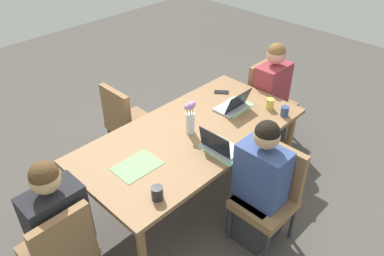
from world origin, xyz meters
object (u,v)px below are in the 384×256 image
(chair_near_left_mid, at_px, (270,192))
(chair_head_left_left_far, at_px, (60,249))
(dining_table, at_px, (192,139))
(person_head_right_left_near, at_px, (270,100))
(flower_vase, at_px, (190,115))
(person_near_left_mid, at_px, (259,190))
(laptop_head_right_left_near, at_px, (234,106))
(chair_head_right_left_near, at_px, (267,97))
(chair_far_right_near, at_px, (127,120))
(phone_black, at_px, (221,92))
(person_head_left_left_far, at_px, (62,236))
(laptop_near_left_mid, at_px, (219,146))
(coffee_mug_near_left, at_px, (157,193))
(coffee_mug_centre_left, at_px, (270,104))
(coffee_mug_near_right, at_px, (285,111))

(chair_near_left_mid, distance_m, chair_head_left_left_far, 1.66)
(dining_table, relative_size, person_head_right_left_near, 1.77)
(chair_head_left_left_far, relative_size, flower_vase, 2.88)
(person_near_left_mid, height_order, laptop_head_right_left_near, person_near_left_mid)
(person_near_left_mid, bearing_deg, chair_head_right_left_near, 32.40)
(chair_near_left_mid, xyz_separation_m, person_near_left_mid, (-0.07, 0.06, 0.03))
(person_head_right_left_near, relative_size, chair_far_right_near, 1.33)
(phone_black, bearing_deg, person_head_left_left_far, 58.71)
(person_near_left_mid, bearing_deg, person_head_left_left_far, 151.46)
(chair_head_right_left_near, distance_m, person_head_left_left_far, 2.69)
(laptop_near_left_mid, bearing_deg, flower_vase, 87.14)
(chair_head_right_left_near, distance_m, coffee_mug_near_left, 2.16)
(dining_table, relative_size, coffee_mug_centre_left, 19.50)
(dining_table, distance_m, person_head_right_left_near, 1.28)
(chair_far_right_near, height_order, laptop_head_right_left_near, laptop_head_right_left_near)
(coffee_mug_near_right, bearing_deg, dining_table, 151.66)
(chair_far_right_near, height_order, phone_black, chair_far_right_near)
(chair_head_left_left_far, bearing_deg, coffee_mug_near_right, -8.89)
(chair_near_left_mid, distance_m, person_near_left_mid, 0.10)
(flower_vase, height_order, coffee_mug_centre_left, flower_vase)
(person_near_left_mid, bearing_deg, coffee_mug_near_right, 21.57)
(flower_vase, bearing_deg, person_head_left_left_far, -178.70)
(dining_table, relative_size, person_head_left_left_far, 1.77)
(chair_head_left_left_far, distance_m, laptop_head_right_left_near, 1.99)
(person_head_right_left_near, bearing_deg, chair_head_left_left_far, -177.76)
(chair_head_right_left_near, bearing_deg, person_near_left_mid, -147.60)
(chair_head_right_left_near, height_order, chair_far_right_near, same)
(chair_far_right_near, bearing_deg, person_near_left_mid, -86.76)
(dining_table, distance_m, coffee_mug_near_left, 0.86)
(chair_far_right_near, distance_m, laptop_near_left_mid, 1.25)
(person_head_right_left_near, relative_size, phone_black, 7.97)
(chair_far_right_near, bearing_deg, chair_head_left_left_far, -144.04)
(person_head_right_left_near, distance_m, flower_vase, 1.34)
(chair_head_right_left_near, height_order, coffee_mug_centre_left, chair_head_right_left_near)
(chair_far_right_near, xyz_separation_m, flower_vase, (0.08, -0.86, 0.41))
(chair_far_right_near, bearing_deg, chair_head_right_left_near, -28.84)
(coffee_mug_near_left, bearing_deg, chair_head_right_left_near, 12.88)
(laptop_head_right_left_near, bearing_deg, coffee_mug_centre_left, -43.97)
(person_head_left_left_far, bearing_deg, phone_black, 8.16)
(chair_head_right_left_near, relative_size, coffee_mug_near_right, 9.10)
(person_head_left_left_far, relative_size, coffee_mug_near_left, 11.33)
(laptop_near_left_mid, bearing_deg, person_head_right_left_near, 15.30)
(chair_near_left_mid, distance_m, coffee_mug_near_right, 0.86)
(flower_vase, bearing_deg, chair_head_left_left_far, -175.70)
(chair_near_left_mid, height_order, flower_vase, flower_vase)
(person_head_right_left_near, bearing_deg, laptop_near_left_mid, -164.70)
(person_near_left_mid, xyz_separation_m, coffee_mug_centre_left, (0.81, 0.49, 0.26))
(laptop_head_right_left_near, relative_size, coffee_mug_centre_left, 2.94)
(chair_far_right_near, xyz_separation_m, laptop_near_left_mid, (0.06, -1.21, 0.28))
(chair_head_left_left_far, bearing_deg, laptop_near_left_mid, -10.31)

